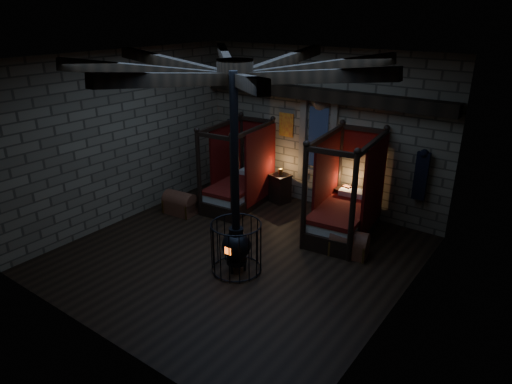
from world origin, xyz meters
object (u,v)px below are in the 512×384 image
Objects in this scene: bed_left at (239,186)px; trunk_right at (349,244)px; trunk_left at (180,204)px; bed_right at (345,210)px; stove at (236,243)px.

bed_left is 3.77m from trunk_right.
trunk_left is (-0.91, -1.39, -0.28)m from bed_left.
bed_right reaches higher than bed_left.
stove is (2.07, -2.75, 0.08)m from bed_left.
bed_left is 2.55× the size of trunk_right.
stove is (2.98, -1.36, 0.37)m from trunk_left.
bed_right is at bearing 14.94° from trunk_left.
stove is at bearing -58.62° from bed_left.
bed_left is at bearing 51.37° from trunk_left.
bed_left is 3.45m from stove.
bed_right is at bearing 68.36° from stove.
trunk_left is at bearing -165.90° from bed_right.
trunk_left is 3.30m from stove.
trunk_right is at bearing -17.67° from bed_left.
bed_right is 4.29m from trunk_left.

